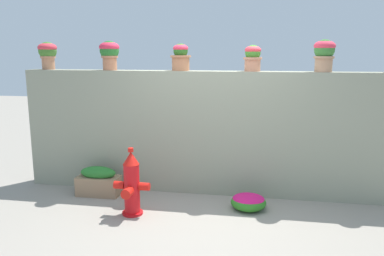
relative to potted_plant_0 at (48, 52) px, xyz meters
name	(u,v)px	position (x,y,z in m)	size (l,w,h in m)	color
ground_plane	(202,219)	(2.55, -1.03, -2.05)	(24.00, 24.00, 0.00)	gray
stone_wall	(213,133)	(2.55, -0.03, -1.16)	(5.66, 0.30, 1.79)	gray
potted_plant_0	(48,52)	(0.00, 0.00, 0.00)	(0.28, 0.28, 0.42)	tan
potted_plant_1	(109,52)	(1.02, -0.06, 0.00)	(0.29, 0.29, 0.43)	#B26F4D
potted_plant_2	(181,56)	(2.07, -0.01, -0.06)	(0.29, 0.29, 0.38)	#AD6D4A
potted_plant_3	(253,57)	(3.09, -0.02, -0.06)	(0.26, 0.26, 0.36)	tan
potted_plant_4	(324,53)	(4.03, -0.05, 0.00)	(0.28, 0.28, 0.43)	tan
fire_hydrant	(132,185)	(1.63, -1.03, -1.66)	(0.47, 0.38, 0.88)	red
flower_bush_left	(248,201)	(3.10, -0.62, -1.94)	(0.47, 0.42, 0.22)	#2B7320
planter_box	(99,182)	(0.93, -0.47, -1.85)	(0.62, 0.28, 0.43)	#8E7154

